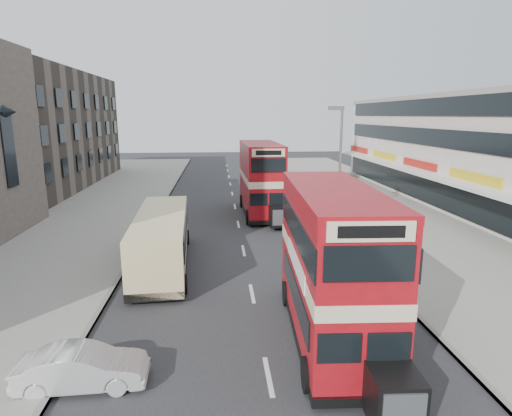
# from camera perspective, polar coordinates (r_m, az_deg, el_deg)

# --- Properties ---
(road_surface) EXTENTS (12.00, 90.00, 0.01)m
(road_surface) POSITION_cam_1_polar(r_m,az_deg,el_deg) (30.17, -2.39, -2.19)
(road_surface) COLOR #28282B
(road_surface) RESTS_ON ground
(pavement_right) EXTENTS (12.00, 90.00, 0.15)m
(pavement_right) POSITION_cam_1_polar(r_m,az_deg,el_deg) (32.96, 18.94, -1.48)
(pavement_right) COLOR gray
(pavement_right) RESTS_ON ground
(pavement_left) EXTENTS (12.00, 90.00, 0.15)m
(pavement_left) POSITION_cam_1_polar(r_m,az_deg,el_deg) (31.94, -24.44, -2.36)
(pavement_left) COLOR gray
(pavement_left) RESTS_ON ground
(kerb_left) EXTENTS (0.20, 90.00, 0.16)m
(kerb_left) POSITION_cam_1_polar(r_m,az_deg,el_deg) (30.49, -13.92, -2.26)
(kerb_left) COLOR gray
(kerb_left) RESTS_ON ground
(kerb_right) EXTENTS (0.20, 90.00, 0.16)m
(kerb_right) POSITION_cam_1_polar(r_m,az_deg,el_deg) (31.04, 8.94, -1.79)
(kerb_right) COLOR gray
(kerb_right) RESTS_ON ground
(brick_terrace) EXTENTS (14.00, 28.00, 12.00)m
(brick_terrace) POSITION_cam_1_polar(r_m,az_deg,el_deg) (51.51, -29.17, 9.07)
(brick_terrace) COLOR #66594C
(brick_terrace) RESTS_ON ground
(commercial_row) EXTENTS (9.90, 46.20, 9.30)m
(commercial_row) POSITION_cam_1_polar(r_m,az_deg,el_deg) (37.88, 29.31, 6.42)
(commercial_row) COLOR beige
(commercial_row) RESTS_ON ground
(street_lamp) EXTENTS (1.00, 0.20, 8.12)m
(street_lamp) POSITION_cam_1_polar(r_m,az_deg,el_deg) (28.44, 11.06, 6.49)
(street_lamp) COLOR slate
(street_lamp) RESTS_ON ground
(bus_main) EXTENTS (2.98, 9.36, 5.09)m
(bus_main) POSITION_cam_1_polar(r_m,az_deg,el_deg) (14.65, 10.17, -7.39)
(bus_main) COLOR black
(bus_main) RESTS_ON ground
(bus_second) EXTENTS (2.82, 9.67, 5.32)m
(bus_second) POSITION_cam_1_polar(r_m,az_deg,el_deg) (32.74, 0.68, 3.96)
(bus_second) COLOR black
(bus_second) RESTS_ON ground
(coach) EXTENTS (2.93, 9.68, 2.54)m
(coach) POSITION_cam_1_polar(r_m,az_deg,el_deg) (22.11, -12.49, -3.92)
(coach) COLOR black
(coach) RESTS_ON ground
(car_left_front) EXTENTS (3.63, 1.36, 1.18)m
(car_left_front) POSITION_cam_1_polar(r_m,az_deg,el_deg) (13.75, -22.19, -19.20)
(car_left_front) COLOR silver
(car_left_front) RESTS_ON ground
(car_right_a) EXTENTS (4.29, 2.01, 1.21)m
(car_right_a) POSITION_cam_1_polar(r_m,az_deg,el_deg) (26.00, 8.86, -3.35)
(car_right_a) COLOR #9E120F
(car_right_a) RESTS_ON ground
(car_right_b) EXTENTS (4.19, 2.10, 1.14)m
(car_right_b) POSITION_cam_1_polar(r_m,az_deg,el_deg) (29.74, 7.26, -1.38)
(car_right_b) COLOR #C98914
(car_right_b) RESTS_ON ground
(car_right_c) EXTENTS (4.12, 2.05, 1.35)m
(car_right_c) POSITION_cam_1_polar(r_m,az_deg,el_deg) (40.82, 4.38, 2.58)
(car_right_c) COLOR #578BAF
(car_right_c) RESTS_ON ground
(pedestrian_near) EXTENTS (0.68, 0.48, 1.79)m
(pedestrian_near) POSITION_cam_1_polar(r_m,az_deg,el_deg) (26.21, 16.79, -2.62)
(pedestrian_near) COLOR gray
(pedestrian_near) RESTS_ON pavement_right
(pedestrian_far) EXTENTS (1.18, 0.55, 1.96)m
(pedestrian_far) POSITION_cam_1_polar(r_m,az_deg,el_deg) (42.53, 8.49, 3.50)
(pedestrian_far) COLOR gray
(pedestrian_far) RESTS_ON pavement_right
(cyclist) EXTENTS (0.80, 1.93, 2.33)m
(cyclist) POSITION_cam_1_polar(r_m,az_deg,el_deg) (31.57, 6.61, -0.14)
(cyclist) COLOR gray
(cyclist) RESTS_ON ground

